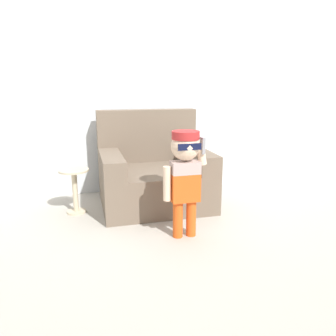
{
  "coord_description": "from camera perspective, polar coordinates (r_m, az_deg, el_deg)",
  "views": [
    {
      "loc": [
        -0.92,
        -3.0,
        1.22
      ],
      "look_at": [
        -0.17,
        -0.18,
        0.5
      ],
      "focal_mm": 35.0,
      "sensor_mm": 36.0,
      "label": 1
    }
  ],
  "objects": [
    {
      "name": "wall_back",
      "position": [
        3.95,
        -1.39,
        15.09
      ],
      "size": [
        10.0,
        0.05,
        2.6
      ],
      "color": "silver",
      "rests_on": "ground_plane"
    },
    {
      "name": "ground_plane",
      "position": [
        3.37,
        2.07,
        -7.31
      ],
      "size": [
        10.0,
        10.0,
        0.0
      ],
      "primitive_type": "plane",
      "color": "#ADA89E"
    },
    {
      "name": "person_child",
      "position": [
        2.62,
        2.97,
        0.05
      ],
      "size": [
        0.36,
        0.27,
        0.89
      ],
      "color": "#E05119",
      "rests_on": "ground_plane"
    },
    {
      "name": "side_table",
      "position": [
        3.34,
        -15.92,
        -3.16
      ],
      "size": [
        0.29,
        0.29,
        0.44
      ],
      "color": "beige",
      "rests_on": "ground_plane"
    },
    {
      "name": "armchair",
      "position": [
        3.48,
        -2.52,
        -1.13
      ],
      "size": [
        1.1,
        0.94,
        0.98
      ],
      "color": "#6B5B4C",
      "rests_on": "ground_plane"
    }
  ]
}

